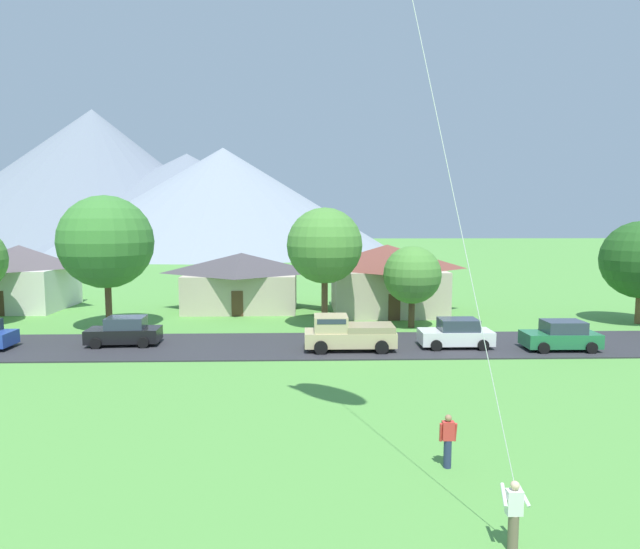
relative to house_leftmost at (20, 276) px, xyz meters
name	(u,v)px	position (x,y,z in m)	size (l,w,h in m)	color
road_strip	(293,346)	(23.18, -13.95, -2.75)	(160.00, 6.72, 0.08)	#2D2D33
mountain_central_ridge	(188,200)	(-8.95, 107.10, 10.01)	(98.34, 98.34, 25.59)	slate
mountain_far_east_ridge	(95,178)	(-36.94, 113.06, 16.57)	(97.34, 97.34, 38.72)	slate
mountain_west_ridge	(224,199)	(4.69, 83.44, 9.31)	(80.47, 80.47, 24.20)	gray
house_leftmost	(20,276)	(0.00, 0.00, 0.00)	(7.84, 7.54, 5.38)	silver
house_left_center	(387,277)	(30.56, -2.35, 0.06)	(9.34, 8.18, 5.50)	beige
house_right_center	(242,280)	(18.64, -0.85, -0.33)	(9.73, 7.04, 4.75)	beige
tree_near_left	(412,275)	(31.34, -8.69, 0.91)	(4.02, 4.02, 5.72)	#4C3823
tree_center	(106,242)	(10.41, -8.63, 3.22)	(6.30, 6.30, 9.17)	brown
tree_right_of_center	(325,246)	(25.26, -8.71, 2.94)	(5.20, 5.20, 8.35)	brown
parked_car_black_west_end	(125,332)	(13.11, -13.60, -1.92)	(4.28, 2.24, 1.68)	black
parked_car_white_mid_west	(456,334)	(32.77, -14.73, -1.92)	(4.20, 2.09, 1.68)	white
parked_car_green_mid_east	(561,336)	(38.63, -15.51, -1.92)	(4.22, 2.12, 1.68)	#237042
pickup_truck_sand_west_side	(347,333)	(26.33, -15.18, -1.73)	(5.21, 2.33, 1.99)	#C6B284
watcher_person	(448,440)	(28.24, -29.68, -1.91)	(0.56, 0.24, 1.68)	navy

